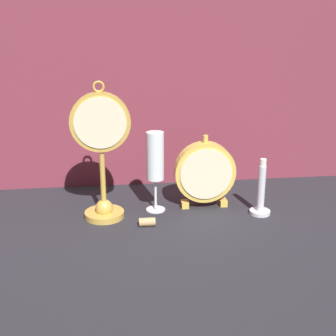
{
  "coord_description": "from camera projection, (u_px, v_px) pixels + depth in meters",
  "views": [
    {
      "loc": [
        -0.14,
        -1.09,
        0.52
      ],
      "look_at": [
        0.0,
        0.08,
        0.13
      ],
      "focal_mm": 50.0,
      "sensor_mm": 36.0,
      "label": 1
    }
  ],
  "objects": [
    {
      "name": "ground_plane",
      "position": [
        172.0,
        225.0,
        1.21
      ],
      "size": [
        4.0,
        4.0,
        0.0
      ],
      "primitive_type": "plane",
      "color": "#232328"
    },
    {
      "name": "fabric_backdrop_drape",
      "position": [
        158.0,
        72.0,
        1.41
      ],
      "size": [
        1.53,
        0.01,
        0.71
      ],
      "primitive_type": "cube",
      "color": "brown",
      "rests_on": "ground_plane"
    },
    {
      "name": "pocket_watch_on_stand",
      "position": [
        102.0,
        157.0,
        1.21
      ],
      "size": [
        0.15,
        0.11,
        0.37
      ],
      "color": "gold",
      "rests_on": "ground_plane"
    },
    {
      "name": "mantel_clock_silver",
      "position": [
        205.0,
        173.0,
        1.3
      ],
      "size": [
        0.17,
        0.04,
        0.21
      ],
      "color": "gold",
      "rests_on": "ground_plane"
    },
    {
      "name": "champagne_flute",
      "position": [
        155.0,
        161.0,
        1.26
      ],
      "size": [
        0.05,
        0.05,
        0.22
      ],
      "color": "silver",
      "rests_on": "ground_plane"
    },
    {
      "name": "brass_candlestick",
      "position": [
        261.0,
        196.0,
        1.27
      ],
      "size": [
        0.06,
        0.06,
        0.16
      ],
      "color": "silver",
      "rests_on": "ground_plane"
    },
    {
      "name": "wine_cork",
      "position": [
        147.0,
        222.0,
        1.21
      ],
      "size": [
        0.04,
        0.02,
        0.02
      ],
      "primitive_type": "cylinder",
      "rotation": [
        0.0,
        1.57,
        0.0
      ],
      "color": "tan",
      "rests_on": "ground_plane"
    }
  ]
}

